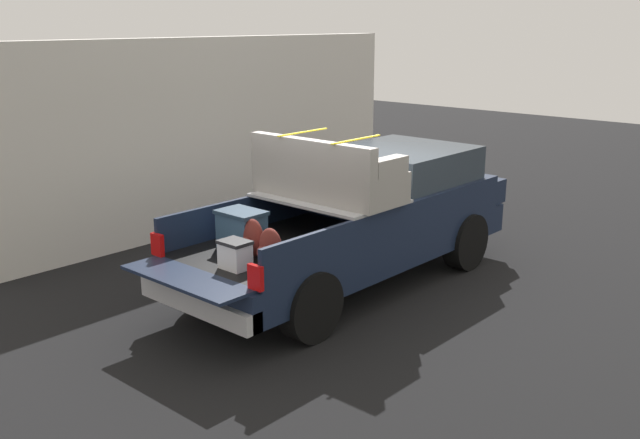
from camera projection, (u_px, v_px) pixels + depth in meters
name	position (u px, v px, depth m)	size (l,w,h in m)	color
ground_plane	(348.00, 284.00, 10.52)	(40.00, 40.00, 0.00)	black
pickup_truck	(364.00, 215.00, 10.52)	(6.05, 2.09, 2.23)	#162138
building_facade	(216.00, 132.00, 13.31)	(8.97, 0.36, 3.42)	silver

